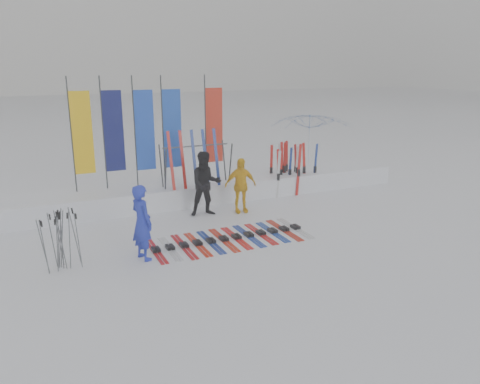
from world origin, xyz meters
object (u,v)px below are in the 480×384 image
ski_row (230,238)px  person_blue (142,222)px  tent_canopy (310,148)px  person_yellow (240,185)px  ski_rack (196,159)px  person_black (206,184)px

ski_row → person_blue: bearing=-172.7°
tent_canopy → ski_row: 6.34m
person_blue → tent_canopy: bearing=-77.0°
person_yellow → ski_rack: 1.63m
person_black → person_yellow: person_black is taller
person_yellow → ski_row: (-1.12, -1.88, -0.75)m
person_yellow → tent_canopy: size_ratio=0.56×
person_black → tent_canopy: bearing=31.0°
person_blue → ski_row: (2.18, 0.28, -0.80)m
tent_canopy → ski_rack: tent_canopy is taller
person_yellow → ski_rack: (-0.87, 1.25, 0.60)m
tent_canopy → ski_row: (-4.79, -3.97, -1.23)m
person_black → ski_rack: (0.12, 1.10, 0.48)m
tent_canopy → person_yellow: bearing=-150.3°
person_black → ski_row: (-0.14, -2.03, -0.87)m
person_yellow → ski_rack: size_ratio=0.77×
person_black → ski_rack: bearing=92.3°
person_blue → tent_canopy: 8.18m
tent_canopy → ski_row: size_ratio=0.73×
person_blue → ski_rack: 4.23m
tent_canopy → person_black: bearing=-157.4°
person_black → person_blue: bearing=-126.8°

